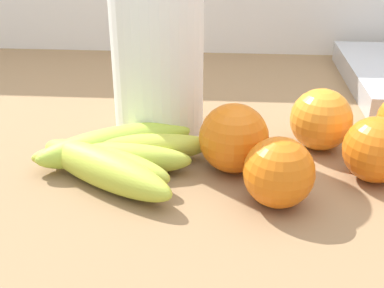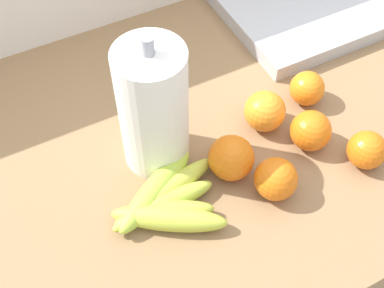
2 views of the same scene
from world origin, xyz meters
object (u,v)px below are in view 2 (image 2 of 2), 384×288
at_px(orange_far_right, 307,88).
at_px(orange_back_right, 311,131).
at_px(orange_front, 265,111).
at_px(orange_back_left, 276,179).
at_px(banana_bunch, 163,203).
at_px(orange_right, 231,158).
at_px(sink_basin, 322,2).
at_px(paper_towel_roll, 153,109).
at_px(orange_center, 367,150).

bearing_deg(orange_far_right, orange_back_right, -121.84).
distance_m(orange_back_right, orange_front, 0.09).
xyz_separation_m(orange_far_right, orange_back_left, (-0.17, -0.15, 0.00)).
distance_m(banana_bunch, orange_right, 0.14).
relative_size(orange_far_right, sink_basin, 0.15).
bearing_deg(orange_back_left, paper_towel_roll, 131.29).
bearing_deg(orange_far_right, paper_towel_roll, 177.42).
relative_size(orange_back_right, paper_towel_roll, 0.27).
height_order(orange_front, paper_towel_roll, paper_towel_roll).
distance_m(orange_center, paper_towel_roll, 0.38).
relative_size(orange_center, sink_basin, 0.16).
height_order(banana_bunch, paper_towel_roll, paper_towel_roll).
bearing_deg(orange_front, orange_center, -53.83).
bearing_deg(sink_basin, banana_bunch, -150.16).
xyz_separation_m(orange_front, orange_right, (-0.11, -0.06, 0.00)).
height_order(banana_bunch, orange_right, orange_right).
xyz_separation_m(orange_back_left, orange_center, (0.18, -0.02, -0.00)).
bearing_deg(banana_bunch, orange_front, 18.25).
height_order(orange_center, orange_right, orange_right).
height_order(banana_bunch, orange_center, orange_center).
bearing_deg(orange_far_right, orange_right, -159.57).
xyz_separation_m(banana_bunch, orange_far_right, (0.35, 0.10, 0.01)).
xyz_separation_m(orange_front, orange_center, (0.11, -0.15, -0.00)).
xyz_separation_m(orange_center, orange_right, (-0.22, 0.09, 0.01)).
bearing_deg(orange_center, banana_bunch, 168.41).
bearing_deg(orange_front, orange_back_left, -114.94).
bearing_deg(orange_center, paper_towel_roll, 150.04).
height_order(orange_front, orange_far_right, orange_front).
bearing_deg(orange_right, orange_far_right, 20.43).
distance_m(orange_far_right, orange_center, 0.17).
relative_size(orange_front, sink_basin, 0.18).
relative_size(orange_front, orange_right, 0.96).
height_order(orange_far_right, orange_right, orange_right).
distance_m(orange_right, sink_basin, 0.51).
bearing_deg(orange_center, sink_basin, 64.11).
height_order(orange_far_right, orange_center, orange_center).
bearing_deg(orange_center, orange_far_right, 92.38).
bearing_deg(paper_towel_roll, orange_back_right, -22.41).
bearing_deg(orange_back_left, orange_front, 65.06).
bearing_deg(paper_towel_roll, orange_front, -8.15).
relative_size(banana_bunch, orange_center, 3.12).
distance_m(banana_bunch, orange_far_right, 0.37).
bearing_deg(orange_center, orange_right, 157.82).
distance_m(banana_bunch, orange_center, 0.37).
distance_m(orange_back_right, paper_towel_roll, 0.29).
bearing_deg(banana_bunch, orange_back_left, -16.22).
height_order(paper_towel_roll, sink_basin, paper_towel_roll).
height_order(orange_back_right, paper_towel_roll, paper_towel_roll).
xyz_separation_m(orange_back_left, orange_right, (-0.05, 0.07, 0.00)).
distance_m(orange_back_left, paper_towel_roll, 0.23).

